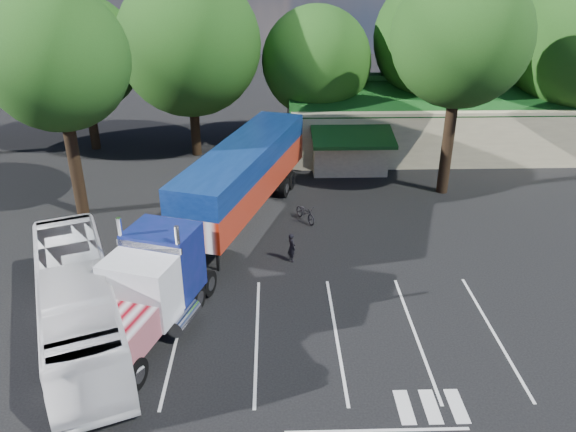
{
  "coord_description": "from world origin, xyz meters",
  "views": [
    {
      "loc": [
        0.74,
        -24.26,
        14.09
      ],
      "look_at": [
        1.45,
        0.98,
        2.0
      ],
      "focal_mm": 35.0,
      "sensor_mm": 36.0,
      "label": 1
    }
  ],
  "objects_px": {
    "semi_truck": "(225,196)",
    "silver_sedan": "(428,154)",
    "bicycle": "(306,213)",
    "tour_bus": "(77,302)",
    "woman": "(292,247)"
  },
  "relations": [
    {
      "from": "bicycle",
      "to": "silver_sedan",
      "type": "xyz_separation_m",
      "value": [
        9.45,
        9.48,
        0.12
      ]
    },
    {
      "from": "semi_truck",
      "to": "woman",
      "type": "bearing_deg",
      "value": -14.12
    },
    {
      "from": "bicycle",
      "to": "tour_bus",
      "type": "xyz_separation_m",
      "value": [
        -9.55,
        -10.23,
        1.08
      ]
    },
    {
      "from": "semi_truck",
      "to": "tour_bus",
      "type": "bearing_deg",
      "value": -105.29
    },
    {
      "from": "semi_truck",
      "to": "bicycle",
      "type": "xyz_separation_m",
      "value": [
        4.31,
        2.38,
        -2.12
      ]
    },
    {
      "from": "semi_truck",
      "to": "silver_sedan",
      "type": "xyz_separation_m",
      "value": [
        13.76,
        11.86,
        -1.99
      ]
    },
    {
      "from": "woman",
      "to": "bicycle",
      "type": "bearing_deg",
      "value": -35.42
    },
    {
      "from": "tour_bus",
      "to": "silver_sedan",
      "type": "xyz_separation_m",
      "value": [
        19.0,
        19.71,
        -0.95
      ]
    },
    {
      "from": "semi_truck",
      "to": "silver_sedan",
      "type": "height_order",
      "value": "semi_truck"
    },
    {
      "from": "bicycle",
      "to": "tour_bus",
      "type": "distance_m",
      "value": 14.03
    },
    {
      "from": "bicycle",
      "to": "silver_sedan",
      "type": "height_order",
      "value": "silver_sedan"
    },
    {
      "from": "semi_truck",
      "to": "woman",
      "type": "height_order",
      "value": "semi_truck"
    },
    {
      "from": "semi_truck",
      "to": "bicycle",
      "type": "distance_m",
      "value": 5.35
    },
    {
      "from": "tour_bus",
      "to": "silver_sedan",
      "type": "distance_m",
      "value": 27.39
    },
    {
      "from": "woman",
      "to": "silver_sedan",
      "type": "xyz_separation_m",
      "value": [
        10.4,
        14.0,
        -0.12
      ]
    }
  ]
}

